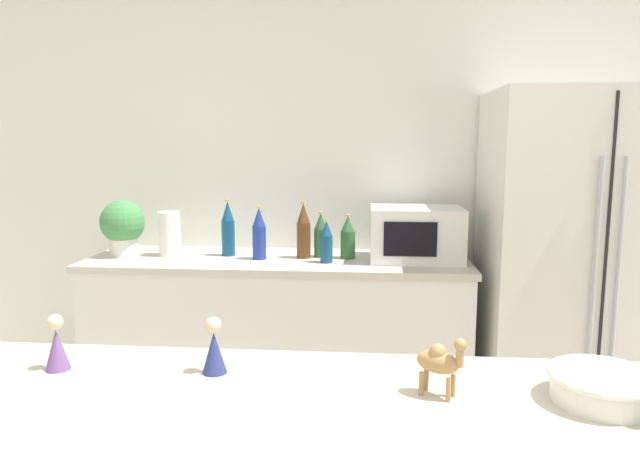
% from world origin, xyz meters
% --- Properties ---
extents(wall_back, '(8.00, 0.06, 2.55)m').
position_xyz_m(wall_back, '(0.00, 2.73, 1.27)').
color(wall_back, white).
rests_on(wall_back, ground_plane).
extents(back_counter, '(2.05, 0.63, 0.92)m').
position_xyz_m(back_counter, '(-0.27, 2.40, 0.46)').
color(back_counter, white).
rests_on(back_counter, ground_plane).
extents(refrigerator, '(0.90, 0.71, 1.79)m').
position_xyz_m(refrigerator, '(1.27, 2.34, 0.89)').
color(refrigerator, silver).
rests_on(refrigerator, ground_plane).
extents(potted_plant, '(0.24, 0.24, 0.31)m').
position_xyz_m(potted_plant, '(-1.13, 2.40, 1.08)').
color(potted_plant, silver).
rests_on(potted_plant, back_counter).
extents(paper_towel_roll, '(0.12, 0.12, 0.24)m').
position_xyz_m(paper_towel_roll, '(-0.88, 2.42, 1.04)').
color(paper_towel_roll, white).
rests_on(paper_towel_roll, back_counter).
extents(microwave, '(0.48, 0.37, 0.28)m').
position_xyz_m(microwave, '(0.47, 2.42, 1.06)').
color(microwave, white).
rests_on(microwave, back_counter).
extents(back_bottle_0, '(0.08, 0.08, 0.25)m').
position_xyz_m(back_bottle_0, '(-0.04, 2.45, 1.03)').
color(back_bottle_0, '#2D6033').
rests_on(back_bottle_0, back_counter).
extents(back_bottle_1, '(0.06, 0.06, 0.23)m').
position_xyz_m(back_bottle_1, '(-0.00, 2.30, 1.02)').
color(back_bottle_1, navy).
rests_on(back_bottle_1, back_counter).
extents(back_bottle_2, '(0.07, 0.07, 0.29)m').
position_xyz_m(back_bottle_2, '(-0.36, 2.36, 1.05)').
color(back_bottle_2, navy).
rests_on(back_bottle_2, back_counter).
extents(back_bottle_3, '(0.07, 0.07, 0.31)m').
position_xyz_m(back_bottle_3, '(-0.55, 2.45, 1.06)').
color(back_bottle_3, navy).
rests_on(back_bottle_3, back_counter).
extents(back_bottle_4, '(0.08, 0.08, 0.31)m').
position_xyz_m(back_bottle_4, '(-0.13, 2.42, 1.06)').
color(back_bottle_4, brown).
rests_on(back_bottle_4, back_counter).
extents(back_bottle_5, '(0.08, 0.08, 0.24)m').
position_xyz_m(back_bottle_5, '(0.11, 2.42, 1.03)').
color(back_bottle_5, '#2D6033').
rests_on(back_bottle_5, back_counter).
extents(fruit_bowl, '(0.21, 0.21, 0.06)m').
position_xyz_m(fruit_bowl, '(0.68, 0.51, 1.05)').
color(fruit_bowl, white).
rests_on(fruit_bowl, bar_counter).
extents(camel_figurine, '(0.10, 0.08, 0.13)m').
position_xyz_m(camel_figurine, '(0.36, 0.51, 1.09)').
color(camel_figurine, '#A87F4C').
rests_on(camel_figurine, bar_counter).
extents(wise_man_figurine_crimson, '(0.06, 0.06, 0.13)m').
position_xyz_m(wise_man_figurine_crimson, '(-0.48, 0.58, 1.07)').
color(wise_man_figurine_crimson, '#6B4784').
rests_on(wise_man_figurine_crimson, bar_counter).
extents(wise_man_figurine_purple, '(0.06, 0.06, 0.13)m').
position_xyz_m(wise_man_figurine_purple, '(-0.12, 0.59, 1.07)').
color(wise_man_figurine_purple, navy).
rests_on(wise_man_figurine_purple, bar_counter).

